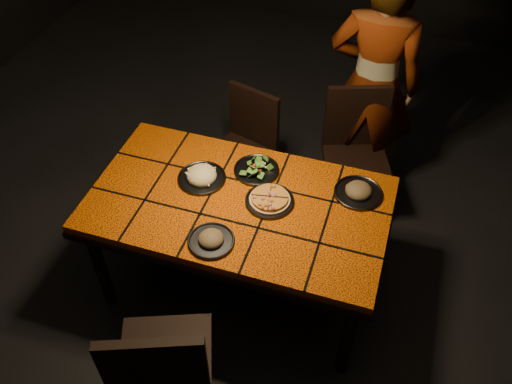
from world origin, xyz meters
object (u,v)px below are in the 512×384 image
(chair_near, at_px, (162,367))
(diner, at_px, (373,85))
(plate_pizza, at_px, (270,200))
(chair_far_right, at_px, (356,145))
(plate_pasta, at_px, (202,176))
(dining_table, at_px, (239,211))
(chair_far_left, at_px, (247,141))

(chair_near, height_order, diner, diner)
(plate_pizza, bearing_deg, chair_near, -102.58)
(chair_near, height_order, chair_far_right, chair_near)
(chair_near, height_order, plate_pasta, chair_near)
(diner, bearing_deg, dining_table, 67.47)
(dining_table, distance_m, plate_pasta, 0.28)
(chair_near, height_order, chair_far_left, chair_near)
(chair_far_left, relative_size, diner, 0.50)
(diner, relative_size, plate_pizza, 6.37)
(chair_near, distance_m, plate_pizza, 1.00)
(dining_table, height_order, plate_pasta, plate_pasta)
(chair_near, bearing_deg, plate_pasta, -100.31)
(chair_far_left, distance_m, diner, 0.91)
(dining_table, bearing_deg, chair_near, -93.16)
(diner, height_order, plate_pizza, diner)
(diner, bearing_deg, chair_far_right, 85.65)
(plate_pasta, bearing_deg, plate_pizza, -7.14)
(dining_table, height_order, diner, diner)
(plate_pizza, bearing_deg, chair_far_right, 69.23)
(dining_table, bearing_deg, plate_pizza, 14.79)
(diner, xyz_separation_m, plate_pasta, (-0.77, -1.07, -0.07))
(chair_far_left, distance_m, chair_far_right, 0.73)
(dining_table, bearing_deg, plate_pasta, 159.15)
(chair_far_right, bearing_deg, chair_near, -126.44)
(diner, distance_m, plate_pasta, 1.32)
(chair_far_right, relative_size, plate_pasta, 3.38)
(chair_far_left, relative_size, plate_pizza, 3.17)
(diner, height_order, plate_pasta, diner)
(diner, distance_m, plate_pizza, 1.18)
(dining_table, relative_size, chair_far_left, 1.93)
(dining_table, relative_size, plate_pasta, 5.99)
(diner, bearing_deg, chair_far_left, 28.42)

